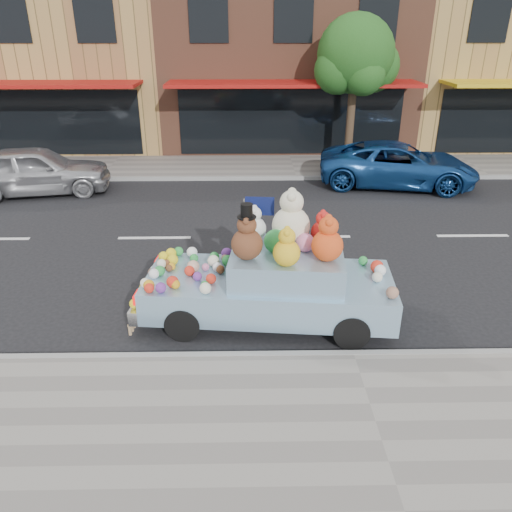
{
  "coord_description": "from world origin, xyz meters",
  "views": [
    {
      "loc": [
        -1.67,
        -11.49,
        4.89
      ],
      "look_at": [
        -1.53,
        -3.76,
        1.25
      ],
      "focal_mm": 35.0,
      "sensor_mm": 36.0,
      "label": 1
    }
  ],
  "objects_px": {
    "car_blue": "(398,165)",
    "art_car": "(271,278)",
    "street_tree": "(356,61)",
    "car_silver": "(36,170)"
  },
  "relations": [
    {
      "from": "car_silver",
      "to": "street_tree",
      "type": "bearing_deg",
      "value": -84.66
    },
    {
      "from": "car_blue",
      "to": "art_car",
      "type": "bearing_deg",
      "value": 161.66
    },
    {
      "from": "street_tree",
      "to": "art_car",
      "type": "relative_size",
      "value": 1.13
    },
    {
      "from": "car_silver",
      "to": "art_car",
      "type": "relative_size",
      "value": 0.95
    },
    {
      "from": "street_tree",
      "to": "car_blue",
      "type": "bearing_deg",
      "value": -62.02
    },
    {
      "from": "street_tree",
      "to": "art_car",
      "type": "distance_m",
      "value": 11.19
    },
    {
      "from": "street_tree",
      "to": "art_car",
      "type": "xyz_separation_m",
      "value": [
        -3.29,
        -10.3,
        -2.87
      ]
    },
    {
      "from": "art_car",
      "to": "car_blue",
      "type": "bearing_deg",
      "value": 66.55
    },
    {
      "from": "car_blue",
      "to": "street_tree",
      "type": "bearing_deg",
      "value": 38.76
    },
    {
      "from": "car_silver",
      "to": "car_blue",
      "type": "distance_m",
      "value": 11.43
    }
  ]
}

